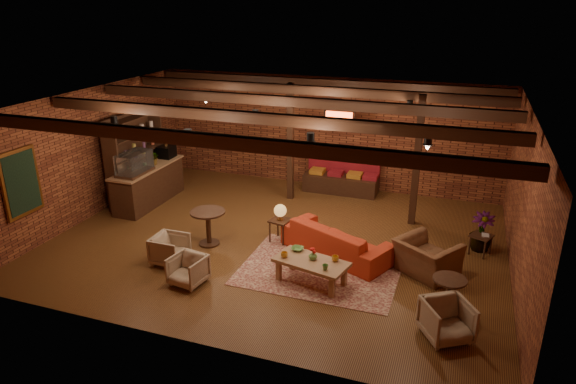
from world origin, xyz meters
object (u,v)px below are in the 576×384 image
(armchair_b, at_px, (188,269))
(armchair_far, at_px, (447,319))
(armchair_a, at_px, (170,248))
(sofa, at_px, (337,240))
(coffee_table, at_px, (311,263))
(plant_tall, at_px, (487,194))
(armchair_right, at_px, (427,252))
(round_table_right, at_px, (449,290))
(round_table_left, at_px, (208,222))
(side_table_lamp, at_px, (280,213))
(side_table_book, at_px, (481,236))

(armchair_b, xyz_separation_m, armchair_far, (4.86, -0.11, 0.05))
(armchair_a, bearing_deg, armchair_far, -97.37)
(sofa, bearing_deg, coffee_table, 106.60)
(armchair_b, bearing_deg, plant_tall, 41.36)
(coffee_table, distance_m, plant_tall, 4.16)
(coffee_table, bearing_deg, sofa, 81.87)
(armchair_b, xyz_separation_m, armchair_right, (4.35, 1.93, 0.16))
(coffee_table, bearing_deg, round_table_right, -4.31)
(round_table_left, bearing_deg, armchair_a, -108.82)
(side_table_lamp, distance_m, round_table_left, 1.63)
(round_table_left, bearing_deg, side_table_lamp, 25.10)
(coffee_table, distance_m, round_table_left, 2.80)
(side_table_book, bearing_deg, side_table_lamp, -169.05)
(sofa, xyz_separation_m, plant_tall, (2.95, 1.29, 0.96))
(armchair_b, height_order, plant_tall, plant_tall)
(armchair_a, bearing_deg, round_table_right, -89.77)
(sofa, bearing_deg, side_table_lamp, 15.34)
(armchair_a, xyz_separation_m, armchair_b, (0.78, -0.62, -0.02))
(armchair_right, distance_m, plant_tall, 1.99)
(armchair_far, bearing_deg, armchair_a, 140.37)
(armchair_a, height_order, round_table_right, round_table_right)
(coffee_table, height_order, side_table_book, coffee_table)
(side_table_lamp, bearing_deg, armchair_right, -7.37)
(coffee_table, relative_size, side_table_lamp, 1.71)
(coffee_table, height_order, side_table_lamp, side_table_lamp)
(sofa, distance_m, side_table_book, 3.14)
(armchair_a, relative_size, armchair_far, 0.93)
(armchair_right, bearing_deg, armchair_a, 47.89)
(armchair_right, xyz_separation_m, plant_tall, (1.03, 1.48, 0.83))
(coffee_table, xyz_separation_m, side_table_lamp, (-1.20, 1.53, 0.26))
(side_table_lamp, bearing_deg, round_table_right, -24.50)
(armchair_a, bearing_deg, sofa, -64.75)
(armchair_right, height_order, round_table_right, armchair_right)
(armchair_b, relative_size, side_table_book, 1.19)
(armchair_a, height_order, plant_tall, plant_tall)
(side_table_lamp, xyz_separation_m, side_table_book, (4.33, 0.84, -0.26))
(side_table_lamp, height_order, round_table_left, side_table_lamp)
(round_table_left, bearing_deg, plant_tall, 16.75)
(armchair_b, distance_m, round_table_right, 4.88)
(armchair_b, height_order, side_table_book, armchair_b)
(armchair_far, distance_m, plant_tall, 3.70)
(round_table_left, distance_m, plant_tall, 6.11)
(coffee_table, bearing_deg, side_table_lamp, 128.07)
(armchair_b, xyz_separation_m, plant_tall, (5.39, 3.42, 1.00))
(side_table_book, bearing_deg, coffee_table, -142.96)
(coffee_table, bearing_deg, plant_tall, 39.51)
(side_table_lamp, distance_m, armchair_right, 3.33)
(sofa, distance_m, plant_tall, 3.36)
(side_table_book, distance_m, armchair_far, 3.36)
(side_table_book, bearing_deg, round_table_left, -165.25)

